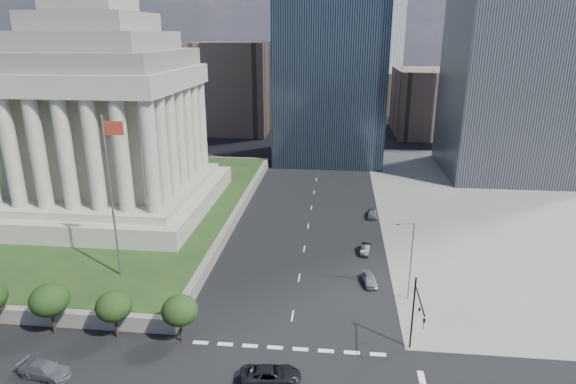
# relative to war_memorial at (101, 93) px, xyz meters

# --- Properties ---
(ground) EXTENTS (500.00, 500.00, 0.00)m
(ground) POSITION_rel_war_memorial_xyz_m (34.00, 52.00, -21.40)
(ground) COLOR black
(ground) RESTS_ON ground
(sidewalk_ne) EXTENTS (68.00, 90.00, 0.03)m
(sidewalk_ne) POSITION_rel_war_memorial_xyz_m (80.00, 12.00, -21.38)
(sidewalk_ne) COLOR slate
(sidewalk_ne) RESTS_ON ground
(plaza_terrace) EXTENTS (66.00, 70.00, 1.80)m
(plaza_terrace) POSITION_rel_war_memorial_xyz_m (-11.00, 2.00, -20.50)
(plaza_terrace) COLOR slate
(plaza_terrace) RESTS_ON ground
(plaza_lawn) EXTENTS (64.00, 68.00, 0.10)m
(plaza_lawn) POSITION_rel_war_memorial_xyz_m (-11.00, 2.00, -19.55)
(plaza_lawn) COLOR #1A3515
(plaza_lawn) RESTS_ON plaza_terrace
(war_memorial) EXTENTS (34.00, 34.00, 39.00)m
(war_memorial) POSITION_rel_war_memorial_xyz_m (0.00, 0.00, 0.00)
(war_memorial) COLOR #9F9885
(war_memorial) RESTS_ON plaza_lawn
(flagpole) EXTENTS (2.52, 0.24, 20.00)m
(flagpole) POSITION_rel_war_memorial_xyz_m (12.17, -24.00, -8.29)
(flagpole) COLOR slate
(flagpole) RESTS_ON plaza_lawn
(midrise_glass) EXTENTS (26.00, 26.00, 60.00)m
(midrise_glass) POSITION_rel_war_memorial_xyz_m (36.00, 47.00, 8.60)
(midrise_glass) COLOR black
(midrise_glass) RESTS_ON ground
(building_filler_ne) EXTENTS (20.00, 30.00, 20.00)m
(building_filler_ne) POSITION_rel_war_memorial_xyz_m (66.00, 82.00, -11.40)
(building_filler_ne) COLOR brown
(building_filler_ne) RESTS_ON ground
(building_filler_nw) EXTENTS (24.00, 30.00, 28.00)m
(building_filler_nw) POSITION_rel_war_memorial_xyz_m (4.00, 82.00, -7.40)
(building_filler_nw) COLOR brown
(building_filler_nw) RESTS_ON ground
(traffic_signal_ne) EXTENTS (0.30, 5.74, 8.00)m
(traffic_signal_ne) POSITION_rel_war_memorial_xyz_m (46.50, -34.30, -16.15)
(traffic_signal_ne) COLOR black
(traffic_signal_ne) RESTS_ON ground
(street_lamp_north) EXTENTS (2.13, 0.22, 10.00)m
(street_lamp_north) POSITION_rel_war_memorial_xyz_m (47.33, -23.00, -15.74)
(street_lamp_north) COLOR slate
(street_lamp_north) RESTS_ON ground
(pickup_truck) EXTENTS (5.92, 3.35, 1.56)m
(pickup_truck) POSITION_rel_war_memorial_xyz_m (33.07, -39.12, -20.62)
(pickup_truck) COLOR black
(pickup_truck) RESTS_ON ground
(suv_grey) EXTENTS (2.79, 5.28, 1.46)m
(suv_grey) POSITION_rel_war_memorial_xyz_m (12.03, -40.58, -20.67)
(suv_grey) COLOR #53545A
(suv_grey) RESTS_ON ground
(parked_sedan_near) EXTENTS (4.20, 2.22, 1.36)m
(parked_sedan_near) POSITION_rel_war_memorial_xyz_m (43.10, -19.64, -20.72)
(parked_sedan_near) COLOR gray
(parked_sedan_near) RESTS_ON ground
(parked_sedan_mid) EXTENTS (1.81, 3.89, 1.23)m
(parked_sedan_mid) POSITION_rel_war_memorial_xyz_m (43.00, -10.44, -20.78)
(parked_sedan_mid) COLOR black
(parked_sedan_mid) RESTS_ON ground
(parked_sedan_far) EXTENTS (2.10, 4.33, 1.43)m
(parked_sedan_far) POSITION_rel_war_memorial_xyz_m (44.89, 4.27, -20.69)
(parked_sedan_far) COLOR #595D61
(parked_sedan_far) RESTS_ON ground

